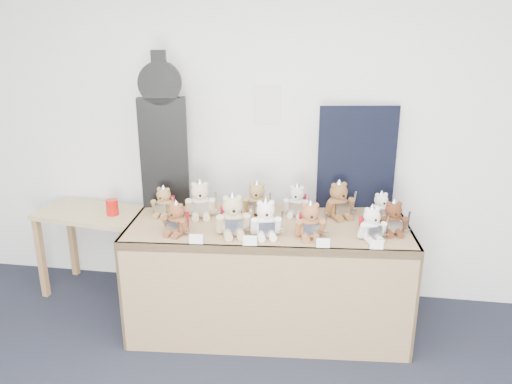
% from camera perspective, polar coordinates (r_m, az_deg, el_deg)
% --- Properties ---
extents(room_shell, '(6.00, 6.00, 6.00)m').
position_cam_1_polar(room_shell, '(3.96, 1.27, 9.89)').
color(room_shell, white).
rests_on(room_shell, floor).
extents(display_table, '(2.05, 1.00, 0.83)m').
position_cam_1_polar(display_table, '(3.57, 1.39, -6.66)').
color(display_table, olive).
rests_on(display_table, floor).
extents(side_table, '(0.94, 0.60, 0.73)m').
position_cam_1_polar(side_table, '(4.32, -17.97, -3.65)').
color(side_table, tan).
rests_on(side_table, floor).
extents(guitar_case, '(0.37, 0.19, 1.18)m').
position_cam_1_polar(guitar_case, '(3.84, -10.58, 6.67)').
color(guitar_case, black).
rests_on(guitar_case, display_table).
extents(navy_board, '(0.58, 0.12, 0.79)m').
position_cam_1_polar(navy_board, '(3.84, 11.45, 3.83)').
color(navy_board, black).
rests_on(navy_board, display_table).
extents(red_cup, '(0.10, 0.10, 0.13)m').
position_cam_1_polar(red_cup, '(4.13, -16.11, -1.68)').
color(red_cup, red).
rests_on(red_cup, side_table).
extents(teddy_front_far_left, '(0.21, 0.19, 0.25)m').
position_cam_1_polar(teddy_front_far_left, '(3.40, -9.09, -3.16)').
color(teddy_front_far_left, brown).
rests_on(teddy_front_far_left, display_table).
extents(teddy_front_left, '(0.27, 0.25, 0.32)m').
position_cam_1_polar(teddy_front_left, '(3.34, -2.67, -2.84)').
color(teddy_front_left, tan).
rests_on(teddy_front_left, display_table).
extents(teddy_front_centre, '(0.24, 0.21, 0.29)m').
position_cam_1_polar(teddy_front_centre, '(3.32, 1.12, -3.21)').
color(teddy_front_centre, white).
rests_on(teddy_front_centre, display_table).
extents(teddy_front_right, '(0.23, 0.20, 0.28)m').
position_cam_1_polar(teddy_front_right, '(3.32, 6.20, -3.41)').
color(teddy_front_right, '#985E39').
rests_on(teddy_front_right, display_table).
extents(teddy_front_far_right, '(0.21, 0.20, 0.26)m').
position_cam_1_polar(teddy_front_far_right, '(3.36, 13.06, -3.66)').
color(teddy_front_far_right, white).
rests_on(teddy_front_far_right, display_table).
extents(teddy_front_end, '(0.22, 0.19, 0.26)m').
position_cam_1_polar(teddy_front_end, '(3.49, 15.40, -2.98)').
color(teddy_front_end, '#542F1D').
rests_on(teddy_front_end, display_table).
extents(teddy_back_left, '(0.26, 0.23, 0.31)m').
position_cam_1_polar(teddy_back_left, '(3.67, -6.37, -1.02)').
color(teddy_back_left, beige).
rests_on(teddy_back_left, display_table).
extents(teddy_back_centre_left, '(0.23, 0.19, 0.28)m').
position_cam_1_polar(teddy_back_centre_left, '(3.70, 0.09, -0.91)').
color(teddy_back_centre_left, '#9C7F4E').
rests_on(teddy_back_centre_left, display_table).
extents(teddy_back_centre_right, '(0.21, 0.18, 0.26)m').
position_cam_1_polar(teddy_back_centre_right, '(3.71, 4.68, -1.08)').
color(teddy_back_centre_right, beige).
rests_on(teddy_back_centre_right, display_table).
extents(teddy_back_right, '(0.25, 0.24, 0.30)m').
position_cam_1_polar(teddy_back_right, '(3.69, 9.44, -1.05)').
color(teddy_back_right, brown).
rests_on(teddy_back_right, display_table).
extents(teddy_back_end, '(0.19, 0.18, 0.23)m').
position_cam_1_polar(teddy_back_end, '(3.72, 14.08, -1.71)').
color(teddy_back_end, white).
rests_on(teddy_back_end, display_table).
extents(teddy_back_far_left, '(0.20, 0.18, 0.25)m').
position_cam_1_polar(teddy_back_far_left, '(3.75, -10.49, -1.20)').
color(teddy_back_far_left, olive).
rests_on(teddy_back_far_left, display_table).
extents(entry_card_a, '(0.09, 0.03, 0.06)m').
position_cam_1_polar(entry_card_a, '(3.25, -6.87, -5.37)').
color(entry_card_a, silver).
rests_on(entry_card_a, display_table).
extents(entry_card_b, '(0.09, 0.03, 0.06)m').
position_cam_1_polar(entry_card_b, '(3.20, -0.70, -5.57)').
color(entry_card_b, silver).
rests_on(entry_card_b, display_table).
extents(entry_card_c, '(0.09, 0.03, 0.06)m').
position_cam_1_polar(entry_card_c, '(3.20, 7.68, -5.79)').
color(entry_card_c, silver).
rests_on(entry_card_c, display_table).
extents(entry_card_d, '(0.09, 0.03, 0.06)m').
position_cam_1_polar(entry_card_d, '(3.24, 13.63, -5.86)').
color(entry_card_d, silver).
rests_on(entry_card_d, display_table).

